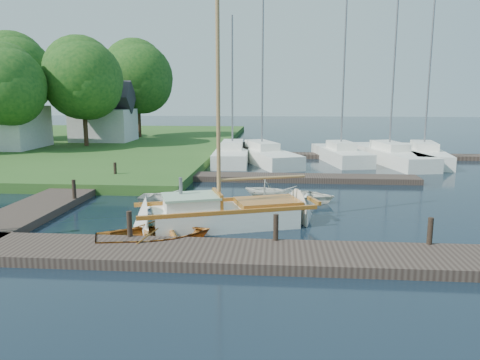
# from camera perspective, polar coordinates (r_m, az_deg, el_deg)

# --- Properties ---
(ground) EXTENTS (160.00, 160.00, 0.00)m
(ground) POSITION_cam_1_polar(r_m,az_deg,el_deg) (19.21, 0.00, -3.52)
(ground) COLOR black
(ground) RESTS_ON ground
(near_dock) EXTENTS (18.00, 2.20, 0.30)m
(near_dock) POSITION_cam_1_polar(r_m,az_deg,el_deg) (13.44, -2.17, -9.08)
(near_dock) COLOR #30251F
(near_dock) RESTS_ON ground
(left_dock) EXTENTS (2.20, 18.00, 0.30)m
(left_dock) POSITION_cam_1_polar(r_m,az_deg,el_deg) (23.12, -19.73, -1.36)
(left_dock) COLOR #30251F
(left_dock) RESTS_ON ground
(far_dock) EXTENTS (14.00, 1.60, 0.30)m
(far_dock) POSITION_cam_1_polar(r_m,az_deg,el_deg) (25.47, 5.71, 0.26)
(far_dock) COLOR #30251F
(far_dock) RESTS_ON ground
(pontoon) EXTENTS (30.00, 1.60, 0.30)m
(pontoon) POSITION_cam_1_polar(r_m,az_deg,el_deg) (35.87, 18.39, 2.74)
(pontoon) COLOR #30251F
(pontoon) RESTS_ON ground
(mooring_post_1) EXTENTS (0.16, 0.16, 0.80)m
(mooring_post_1) POSITION_cam_1_polar(r_m,az_deg,el_deg) (14.85, -13.32, -5.23)
(mooring_post_1) COLOR black
(mooring_post_1) RESTS_ON near_dock
(mooring_post_2) EXTENTS (0.16, 0.16, 0.80)m
(mooring_post_2) POSITION_cam_1_polar(r_m,az_deg,el_deg) (14.13, 4.39, -5.77)
(mooring_post_2) COLOR black
(mooring_post_2) RESTS_ON near_dock
(mooring_post_3) EXTENTS (0.16, 0.16, 0.80)m
(mooring_post_3) POSITION_cam_1_polar(r_m,az_deg,el_deg) (14.81, 22.17, -5.77)
(mooring_post_3) COLOR black
(mooring_post_3) RESTS_ON near_dock
(mooring_post_4) EXTENTS (0.16, 0.16, 0.80)m
(mooring_post_4) POSITION_cam_1_polar(r_m,az_deg,el_deg) (20.82, -19.57, -1.06)
(mooring_post_4) COLOR black
(mooring_post_4) RESTS_ON left_dock
(mooring_post_5) EXTENTS (0.16, 0.16, 0.80)m
(mooring_post_5) POSITION_cam_1_polar(r_m,az_deg,el_deg) (25.38, -14.97, 1.18)
(mooring_post_5) COLOR black
(mooring_post_5) RESTS_ON left_dock
(sailboat) EXTENTS (7.40, 4.21, 9.83)m
(sailboat) POSITION_cam_1_polar(r_m,az_deg,el_deg) (16.69, -1.33, -4.46)
(sailboat) COLOR silver
(sailboat) RESTS_ON ground
(dinghy) EXTENTS (4.26, 3.67, 0.74)m
(dinghy) POSITION_cam_1_polar(r_m,az_deg,el_deg) (15.02, -10.35, -6.24)
(dinghy) COLOR brown
(dinghy) RESTS_ON ground
(tender_a) EXTENTS (3.42, 2.47, 0.70)m
(tender_a) POSITION_cam_1_polar(r_m,az_deg,el_deg) (20.08, -7.48, -1.97)
(tender_a) COLOR silver
(tender_a) RESTS_ON ground
(tender_b) EXTENTS (2.52, 2.33, 1.09)m
(tender_b) POSITION_cam_1_polar(r_m,az_deg,el_deg) (20.79, 3.31, -0.91)
(tender_b) COLOR silver
(tender_b) RESTS_ON ground
(tender_c) EXTENTS (3.94, 3.14, 0.73)m
(tender_c) POSITION_cam_1_polar(r_m,az_deg,el_deg) (20.53, 6.57, -1.63)
(tender_c) COLOR silver
(tender_c) RESTS_ON ground
(marina_boat_0) EXTENTS (2.55, 8.79, 9.80)m
(marina_boat_0) POSITION_cam_1_polar(r_m,az_deg,el_deg) (32.77, -0.92, 3.31)
(marina_boat_0) COLOR silver
(marina_boat_0) RESTS_ON ground
(marina_boat_1) EXTENTS (5.66, 9.60, 11.33)m
(marina_boat_1) POSITION_cam_1_polar(r_m,az_deg,el_deg) (32.46, 2.67, 3.25)
(marina_boat_1) COLOR silver
(marina_boat_1) RESTS_ON ground
(marina_boat_2) EXTENTS (3.57, 7.45, 10.87)m
(marina_boat_2) POSITION_cam_1_polar(r_m,az_deg,el_deg) (33.12, 12.17, 3.18)
(marina_boat_2) COLOR silver
(marina_boat_2) RESTS_ON ground
(marina_boat_3) EXTENTS (4.26, 10.02, 11.34)m
(marina_boat_3) POSITION_cam_1_polar(r_m,az_deg,el_deg) (33.60, 17.71, 3.01)
(marina_boat_3) COLOR silver
(marina_boat_3) RESTS_ON ground
(marina_boat_4) EXTENTS (3.13, 8.70, 11.41)m
(marina_boat_4) POSITION_cam_1_polar(r_m,az_deg,el_deg) (34.58, 21.48, 2.99)
(marina_boat_4) COLOR silver
(marina_boat_4) RESTS_ON ground
(house_c) EXTENTS (5.25, 4.00, 5.28)m
(house_c) POSITION_cam_1_polar(r_m,az_deg,el_deg) (43.50, -16.30, 7.35)
(house_c) COLOR beige
(house_c) RESTS_ON shore
(tree_2) EXTENTS (5.83, 5.75, 7.82)m
(tree_2) POSITION_cam_1_polar(r_m,az_deg,el_deg) (38.04, -26.61, 10.31)
(tree_2) COLOR #332114
(tree_2) RESTS_ON shore
(tree_3) EXTENTS (6.41, 6.38, 8.74)m
(tree_3) POSITION_cam_1_polar(r_m,az_deg,el_deg) (39.80, -18.61, 11.62)
(tree_3) COLOR #332114
(tree_3) RESTS_ON shore
(tree_4) EXTENTS (7.01, 7.01, 9.66)m
(tree_4) POSITION_cam_1_polar(r_m,az_deg,el_deg) (46.99, -25.86, 11.56)
(tree_4) COLOR #332114
(tree_4) RESTS_ON shore
(tree_7) EXTENTS (6.83, 6.83, 9.38)m
(tree_7) POSITION_cam_1_polar(r_m,az_deg,el_deg) (46.66, -12.38, 12.16)
(tree_7) COLOR #332114
(tree_7) RESTS_ON shore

